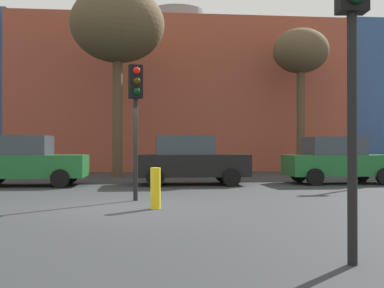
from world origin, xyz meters
TOP-DOWN VIEW (x-y plane):
  - ground_plane at (0.00, 0.00)m, footprint 200.00×200.00m
  - building_backdrop at (2.63, 21.54)m, footprint 38.31×13.08m
  - parked_car_1 at (-3.96, 6.23)m, footprint 4.32×2.12m
  - parked_car_2 at (2.18, 6.23)m, footprint 4.34×2.13m
  - parked_car_3 at (8.11, 6.23)m, footprint 4.25×2.08m
  - traffic_light_near_right at (3.12, -5.66)m, footprint 0.38×0.37m
  - traffic_light_island at (0.28, 1.23)m, footprint 0.40×0.39m
  - bare_tree_0 at (8.77, 12.52)m, footprint 2.99×2.99m
  - bare_tree_1 at (-0.88, 10.74)m, footprint 4.49×4.49m
  - bollard_yellow_0 at (0.79, -0.41)m, footprint 0.24×0.24m

SIDE VIEW (x-z plane):
  - ground_plane at x=0.00m, z-range 0.00..0.00m
  - bollard_yellow_0 at x=0.79m, z-range 0.00..0.96m
  - parked_car_3 at x=8.11m, z-range -0.01..1.84m
  - parked_car_1 at x=-3.96m, z-range -0.01..1.87m
  - parked_car_2 at x=2.18m, z-range -0.01..1.88m
  - traffic_light_island at x=0.28m, z-range 0.87..4.53m
  - traffic_light_near_right at x=3.12m, z-range 0.94..4.94m
  - building_backdrop at x=2.63m, z-range -0.90..10.35m
  - bare_tree_0 at x=8.77m, z-range 2.54..10.37m
  - bare_tree_1 at x=-0.88m, z-range 2.68..11.79m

